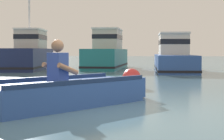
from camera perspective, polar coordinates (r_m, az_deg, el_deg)
name	(u,v)px	position (r m, az deg, el deg)	size (l,w,h in m)	color
ground_plane	(125,110)	(6.31, 1.98, -6.08)	(120.00, 120.00, 0.00)	slate
rowboat_with_person	(68,92)	(6.76, -6.82, -3.36)	(2.70, 3.33, 1.19)	#2D519E
moored_boat_navy	(30,54)	(19.96, -12.48, 2.41)	(2.39, 5.65, 4.33)	#19234C
moored_boat_teal	(107,53)	(20.64, -0.78, 2.56)	(1.79, 5.95, 2.23)	#1E727A
moored_boat_blue	(174,57)	(18.55, 9.41, 2.01)	(2.15, 6.48, 1.87)	#2D519E
mooring_buoy	(132,78)	(10.02, 3.02, -1.24)	(0.51, 0.51, 0.51)	red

